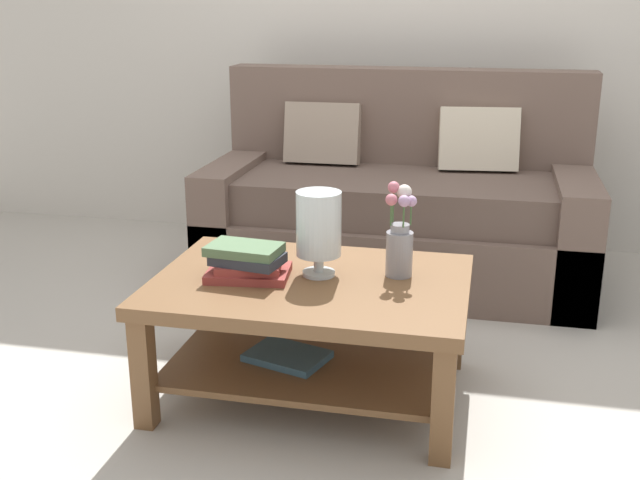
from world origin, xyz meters
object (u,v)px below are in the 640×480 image
coffee_table (311,311)px  flower_pitcher (400,240)px  couch (398,209)px  glass_hurricane_vase (319,226)px  book_stack_main (247,262)px

coffee_table → flower_pitcher: bearing=19.5°
couch → coffee_table: 1.36m
couch → flower_pitcher: bearing=-83.0°
glass_hurricane_vase → flower_pitcher: flower_pitcher is taller
coffee_table → book_stack_main: 0.29m
coffee_table → glass_hurricane_vase: glass_hurricane_vase is taller
book_stack_main → glass_hurricane_vase: glass_hurricane_vase is taller
coffee_table → couch: bearing=83.6°
book_stack_main → flower_pitcher: size_ratio=0.92×
couch → coffee_table: couch is taller
coffee_table → book_stack_main: bearing=-171.0°
glass_hurricane_vase → flower_pitcher: bearing=11.9°
coffee_table → book_stack_main: size_ratio=3.57×
couch → glass_hurricane_vase: size_ratio=6.21×
couch → book_stack_main: 1.45m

